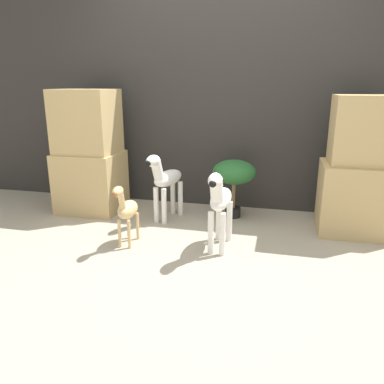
{
  "coord_description": "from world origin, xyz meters",
  "views": [
    {
      "loc": [
        0.62,
        -2.59,
        1.3
      ],
      "look_at": [
        -0.13,
        0.53,
        0.37
      ],
      "focal_mm": 35.0,
      "sensor_mm": 36.0,
      "label": 1
    }
  ],
  "objects_px": {
    "zebra_right": "(220,202)",
    "giraffe_figurine": "(126,209)",
    "zebra_left": "(165,180)",
    "potted_palm_front": "(234,174)"
  },
  "relations": [
    {
      "from": "zebra_right",
      "to": "zebra_left",
      "type": "xyz_separation_m",
      "value": [
        -0.63,
        0.56,
        0.0
      ]
    },
    {
      "from": "zebra_left",
      "to": "potted_palm_front",
      "type": "distance_m",
      "value": 0.68
    },
    {
      "from": "zebra_left",
      "to": "potted_palm_front",
      "type": "relative_size",
      "value": 1.17
    },
    {
      "from": "zebra_left",
      "to": "potted_palm_front",
      "type": "xyz_separation_m",
      "value": [
        0.64,
        0.24,
        0.04
      ]
    },
    {
      "from": "zebra_right",
      "to": "giraffe_figurine",
      "type": "bearing_deg",
      "value": -173.58
    },
    {
      "from": "zebra_right",
      "to": "giraffe_figurine",
      "type": "xyz_separation_m",
      "value": [
        -0.76,
        -0.09,
        -0.09
      ]
    },
    {
      "from": "zebra_right",
      "to": "giraffe_figurine",
      "type": "distance_m",
      "value": 0.77
    },
    {
      "from": "zebra_left",
      "to": "giraffe_figurine",
      "type": "height_order",
      "value": "zebra_left"
    },
    {
      "from": "zebra_right",
      "to": "potted_palm_front",
      "type": "relative_size",
      "value": 1.17
    },
    {
      "from": "zebra_right",
      "to": "zebra_left",
      "type": "height_order",
      "value": "same"
    }
  ]
}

